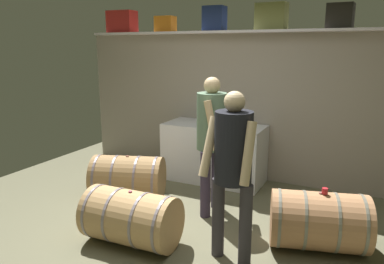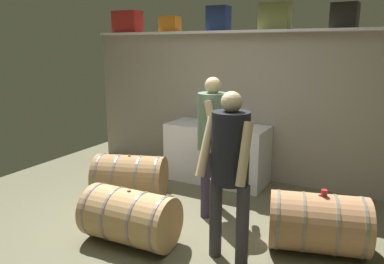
{
  "view_description": "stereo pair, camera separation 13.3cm",
  "coord_description": "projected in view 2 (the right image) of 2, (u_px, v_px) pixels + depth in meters",
  "views": [
    {
      "loc": [
        1.69,
        -2.93,
        1.94
      ],
      "look_at": [
        -0.01,
        0.54,
        1.05
      ],
      "focal_mm": 34.61,
      "sensor_mm": 36.0,
      "label": 1
    },
    {
      "loc": [
        1.81,
        -2.87,
        1.94
      ],
      "look_at": [
        -0.01,
        0.54,
        1.05
      ],
      "focal_mm": 34.61,
      "sensor_mm": 36.0,
      "label": 2
    }
  ],
  "objects": [
    {
      "name": "work_cabinet",
      "position": [
        217.0,
        153.0,
        5.41
      ],
      "size": [
        1.45,
        0.64,
        0.84
      ],
      "primitive_type": "cube",
      "color": "white",
      "rests_on": "ground"
    },
    {
      "name": "wine_barrel_far",
      "position": [
        130.0,
        177.0,
        4.77
      ],
      "size": [
        1.03,
        0.84,
        0.59
      ],
      "rotation": [
        0.0,
        0.0,
        0.34
      ],
      "color": "#987347",
      "rests_on": "ground"
    },
    {
      "name": "toolcase_orange",
      "position": [
        170.0,
        24.0,
        5.61
      ],
      "size": [
        0.3,
        0.24,
        0.23
      ],
      "primitive_type": "cube",
      "rotation": [
        0.0,
        0.0,
        0.07
      ],
      "color": "orange",
      "rests_on": "high_shelf_board"
    },
    {
      "name": "toolcase_navy",
      "position": [
        219.0,
        19.0,
        5.23
      ],
      "size": [
        0.3,
        0.25,
        0.34
      ],
      "primitive_type": "cube",
      "rotation": [
        0.0,
        0.0,
        0.04
      ],
      "color": "navy",
      "rests_on": "high_shelf_board"
    },
    {
      "name": "toolcase_olive",
      "position": [
        275.0,
        16.0,
        4.86
      ],
      "size": [
        0.42,
        0.24,
        0.35
      ],
      "primitive_type": "cube",
      "rotation": [
        0.0,
        0.0,
        -0.08
      ],
      "color": "olive",
      "rests_on": "high_shelf_board"
    },
    {
      "name": "wine_barrel_near",
      "position": [
        318.0,
        223.0,
        3.55
      ],
      "size": [
        1.02,
        0.79,
        0.58
      ],
      "rotation": [
        0.0,
        0.0,
        0.27
      ],
      "color": "#AF7A50",
      "rests_on": "ground"
    },
    {
      "name": "high_shelf_board",
      "position": [
        247.0,
        32.0,
        5.07
      ],
      "size": [
        4.9,
        0.4,
        0.03
      ],
      "primitive_type": "cube",
      "color": "white",
      "rests_on": "back_wall_panel"
    },
    {
      "name": "tasting_cup",
      "position": [
        324.0,
        193.0,
        3.46
      ],
      "size": [
        0.06,
        0.06,
        0.06
      ],
      "primitive_type": "cylinder",
      "color": "red",
      "rests_on": "wine_barrel_near"
    },
    {
      "name": "back_wall_panel",
      "position": [
        248.0,
        108.0,
        5.45
      ],
      "size": [
        5.33,
        0.1,
        2.12
      ],
      "primitive_type": "cube",
      "color": "gray",
      "rests_on": "ground"
    },
    {
      "name": "wine_bottle_clear",
      "position": [
        212.0,
        117.0,
        5.26
      ],
      "size": [
        0.07,
        0.07,
        0.28
      ],
      "color": "#B9BDB8",
      "rests_on": "work_cabinet"
    },
    {
      "name": "ground_plane",
      "position": [
        194.0,
        222.0,
        4.22
      ],
      "size": [
        6.53,
        7.75,
        0.02
      ],
      "primitive_type": "cube",
      "color": "#605E46"
    },
    {
      "name": "wine_glass",
      "position": [
        229.0,
        121.0,
        5.07
      ],
      "size": [
        0.07,
        0.07,
        0.14
      ],
      "color": "white",
      "rests_on": "work_cabinet"
    },
    {
      "name": "wine_barrel_flank",
      "position": [
        130.0,
        217.0,
        3.71
      ],
      "size": [
        0.95,
        0.58,
        0.56
      ],
      "rotation": [
        0.0,
        0.0,
        0.04
      ],
      "color": "tan",
      "rests_on": "ground"
    },
    {
      "name": "wine_bottle_amber",
      "position": [
        218.0,
        119.0,
        5.07
      ],
      "size": [
        0.08,
        0.08,
        0.27
      ],
      "color": "brown",
      "rests_on": "work_cabinet"
    },
    {
      "name": "toolcase_red",
      "position": [
        128.0,
        22.0,
        5.96
      ],
      "size": [
        0.45,
        0.3,
        0.34
      ],
      "primitive_type": "cube",
      "rotation": [
        0.0,
        0.0,
        0.06
      ],
      "color": "red",
      "rests_on": "high_shelf_board"
    },
    {
      "name": "visitor_tasting",
      "position": [
        230.0,
        161.0,
        3.22
      ],
      "size": [
        0.49,
        0.39,
        1.58
      ],
      "rotation": [
        0.0,
        0.0,
        2.99
      ],
      "color": "#343137",
      "rests_on": "ground"
    },
    {
      "name": "toolcase_black",
      "position": [
        345.0,
        16.0,
        4.47
      ],
      "size": [
        0.32,
        0.28,
        0.3
      ],
      "primitive_type": "cube",
      "rotation": [
        0.0,
        0.0,
        -0.06
      ],
      "color": "black",
      "rests_on": "high_shelf_board"
    },
    {
      "name": "winemaker_pouring",
      "position": [
        213.0,
        132.0,
        4.22
      ],
      "size": [
        0.4,
        0.48,
        1.61
      ],
      "rotation": [
        0.0,
        0.0,
        -1.62
      ],
      "color": "#31283C",
      "rests_on": "ground"
    }
  ]
}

